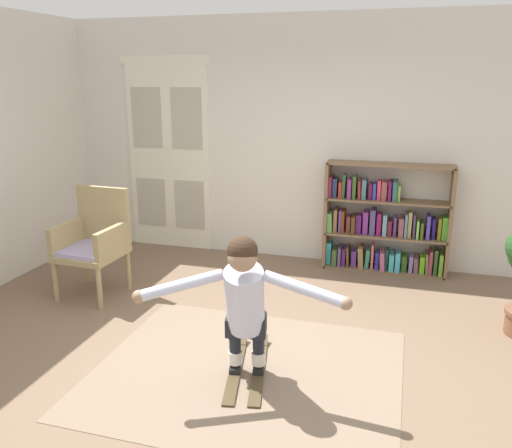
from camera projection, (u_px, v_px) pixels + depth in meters
name	position (u px, v px, depth m)	size (l,w,h in m)	color
ground_plane	(236.00, 358.00, 4.24)	(7.20, 7.20, 0.00)	#775F4A
back_wall	(303.00, 142.00, 6.25)	(6.00, 0.10, 2.90)	silver
double_door	(169.00, 155.00, 6.72)	(1.22, 0.05, 2.45)	silver
rug	(247.00, 371.00, 4.04)	(2.32, 1.95, 0.01)	#836F5B
bookshelf	(382.00, 226.00, 6.04)	(1.42, 0.30, 1.26)	brown
wicker_chair	(94.00, 239.00, 5.38)	(0.63, 0.63, 1.10)	tan
skis_pair	(247.00, 367.00, 4.07)	(0.46, 0.99, 0.07)	#4A3D25
person_skier	(245.00, 298.00, 3.71)	(1.46, 0.71, 1.11)	white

